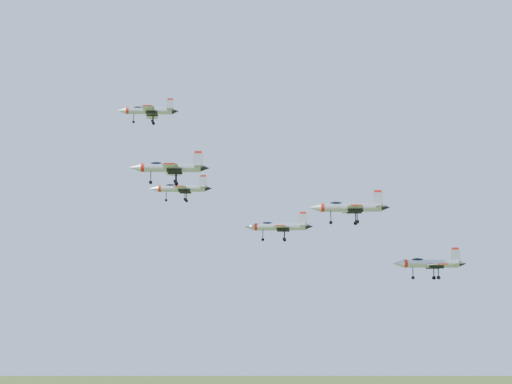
{
  "coord_description": "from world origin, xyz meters",
  "views": [
    {
      "loc": [
        14.89,
        -132.82,
        116.84
      ],
      "look_at": [
        4.56,
        -3.45,
        135.08
      ],
      "focal_mm": 50.0,
      "sensor_mm": 36.0,
      "label": 1
    }
  ],
  "objects": [
    {
      "name": "jet_trail",
      "position": [
        34.92,
        -6.77,
        121.75
      ],
      "size": [
        13.23,
        11.08,
        3.54
      ],
      "rotation": [
        0.0,
        0.0,
        0.16
      ],
      "color": "#A5ABB2"
    },
    {
      "name": "jet_lead",
      "position": [
        -19.33,
        9.91,
        154.39
      ],
      "size": [
        13.0,
        10.83,
        3.47
      ],
      "rotation": [
        0.0,
        0.0,
        0.13
      ],
      "color": "#A5ABB2"
    },
    {
      "name": "jet_right_high",
      "position": [
        -9.69,
        -13.94,
        138.0
      ],
      "size": [
        13.93,
        11.6,
        3.72
      ],
      "rotation": [
        0.0,
        0.0,
        0.12
      ],
      "color": "#A5ABB2"
    },
    {
      "name": "jet_left_low",
      "position": [
        8.19,
        3.98,
        129.34
      ],
      "size": [
        13.37,
        10.97,
        3.59
      ],
      "rotation": [
        0.0,
        0.0,
        0.01
      ],
      "color": "#A5ABB2"
    },
    {
      "name": "jet_left_high",
      "position": [
        -9.98,
        -1.56,
        136.2
      ],
      "size": [
        11.99,
        9.89,
        3.21
      ],
      "rotation": [
        0.0,
        0.0,
        0.05
      ],
      "color": "#A5ABB2"
    },
    {
      "name": "jet_right_low",
      "position": [
        20.96,
        -12.5,
        131.02
      ],
      "size": [
        13.85,
        11.43,
        3.7
      ],
      "rotation": [
        0.0,
        0.0,
        0.05
      ],
      "color": "#A5ABB2"
    }
  ]
}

